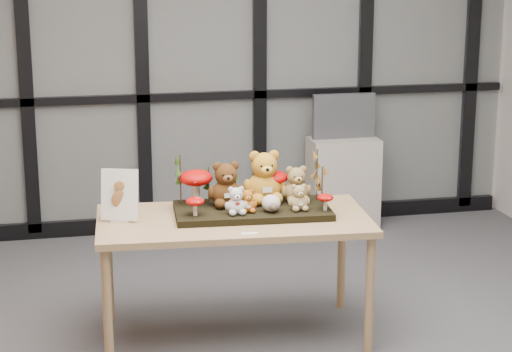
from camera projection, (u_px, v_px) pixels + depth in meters
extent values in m
plane|color=beige|center=(201.00, 50.00, 7.01)|extent=(5.00, 0.00, 5.00)
cube|color=#2D383F|center=(201.00, 50.00, 6.98)|extent=(4.90, 0.02, 2.70)
cube|color=black|center=(204.00, 220.00, 7.31)|extent=(4.90, 0.06, 0.12)
cube|color=black|center=(202.00, 96.00, 7.07)|extent=(4.90, 0.06, 0.06)
cube|color=black|center=(24.00, 54.00, 6.72)|extent=(0.10, 0.06, 2.70)
cube|color=black|center=(142.00, 52.00, 6.89)|extent=(0.10, 0.06, 2.70)
cube|color=black|center=(260.00, 49.00, 7.07)|extent=(0.10, 0.06, 2.70)
cube|color=black|center=(366.00, 46.00, 7.25)|extent=(0.10, 0.06, 2.70)
cube|color=black|center=(472.00, 43.00, 7.43)|extent=(0.10, 0.06, 2.70)
cube|color=#A27F58|center=(233.00, 221.00, 5.16)|extent=(1.56, 0.85, 0.04)
cylinder|color=#A27F58|center=(108.00, 309.00, 4.83)|extent=(0.05, 0.05, 0.67)
cylinder|color=#A27F58|center=(109.00, 267.00, 5.46)|extent=(0.05, 0.05, 0.67)
cylinder|color=#A27F58|center=(370.00, 295.00, 5.03)|extent=(0.05, 0.05, 0.67)
cylinder|color=#A27F58|center=(342.00, 256.00, 5.66)|extent=(0.05, 0.05, 0.67)
cube|color=black|center=(252.00, 211.00, 5.22)|extent=(0.90, 0.49, 0.04)
cube|color=silver|center=(121.00, 220.00, 5.08)|extent=(0.11, 0.09, 0.01)
cube|color=white|center=(120.00, 195.00, 5.05)|extent=(0.21, 0.12, 0.28)
ellipsoid|color=brown|center=(120.00, 199.00, 5.05)|extent=(0.09, 0.01, 0.10)
ellipsoid|color=brown|center=(119.00, 186.00, 5.03)|extent=(0.06, 0.01, 0.06)
cube|color=white|center=(249.00, 233.00, 4.87)|extent=(0.08, 0.03, 0.00)
cube|color=#B5ACA1|center=(343.00, 183.00, 7.27)|extent=(0.53, 0.31, 0.71)
cube|color=#494B50|center=(344.00, 116.00, 7.16)|extent=(0.49, 0.05, 0.35)
cube|color=black|center=(345.00, 117.00, 7.14)|extent=(0.43, 0.00, 0.29)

